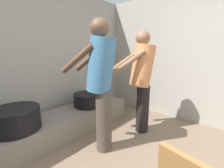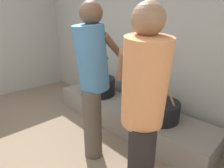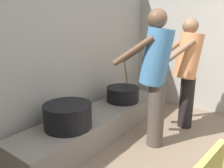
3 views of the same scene
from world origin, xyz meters
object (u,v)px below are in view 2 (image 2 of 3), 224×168
at_px(cook_in_blue_shirt, 93,75).
at_px(cook_in_orange_shirt, 143,106).
at_px(cooking_pot_main, 158,110).
at_px(cooking_pot_secondary, 98,86).

distance_m(cook_in_blue_shirt, cook_in_orange_shirt, 0.75).
bearing_deg(cooking_pot_main, cook_in_blue_shirt, -118.26).
relative_size(cooking_pot_main, cook_in_blue_shirt, 0.41).
bearing_deg(cook_in_orange_shirt, cooking_pot_main, 113.34).
distance_m(cooking_pot_main, cooking_pot_secondary, 1.13).
relative_size(cooking_pot_main, cooking_pot_secondary, 1.25).
xyz_separation_m(cooking_pot_secondary, cook_in_blue_shirt, (0.76, -0.69, 0.47)).
xyz_separation_m(cooking_pot_secondary, cook_in_orange_shirt, (1.49, -0.83, 0.42)).
height_order(cooking_pot_main, cooking_pot_secondary, cooking_pot_main).
bearing_deg(cooking_pot_secondary, cook_in_orange_shirt, -29.16).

